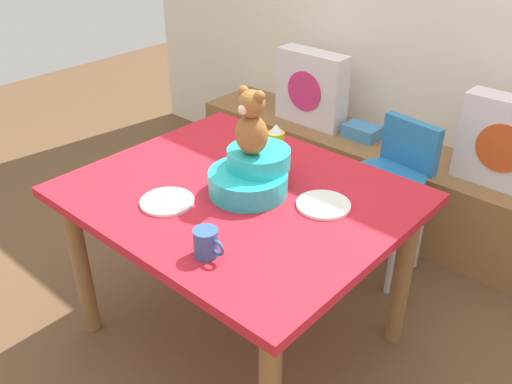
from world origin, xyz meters
TOP-DOWN VIEW (x-y plane):
  - ground_plane at (0.00, 0.00)m, footprint 8.00×8.00m
  - window_bench at (0.00, 1.27)m, footprint 2.60×0.44m
  - pillow_floral_left at (-0.58, 1.25)m, footprint 0.44×0.15m
  - pillow_floral_right at (0.58, 1.25)m, footprint 0.44×0.15m
  - book_stack at (-0.22, 1.27)m, footprint 0.20×0.14m
  - dining_table at (0.00, 0.00)m, footprint 1.23×1.03m
  - highchair at (0.21, 0.83)m, footprint 0.36×0.48m
  - infant_seat_teal at (0.04, 0.03)m, footprint 0.30×0.33m
  - teddy_bear at (0.04, 0.03)m, footprint 0.13×0.12m
  - ketchup_bottle at (-0.03, 0.25)m, footprint 0.07×0.07m
  - coffee_mug at (0.20, -0.36)m, footprint 0.12×0.08m
  - dinner_plate_near at (-0.13, -0.24)m, footprint 0.20×0.20m
  - dinner_plate_far at (0.31, 0.12)m, footprint 0.20×0.20m

SIDE VIEW (x-z plane):
  - ground_plane at x=0.00m, z-range 0.00..0.00m
  - window_bench at x=0.00m, z-range 0.00..0.46m
  - book_stack at x=-0.22m, z-range 0.46..0.54m
  - highchair at x=0.21m, z-range 0.13..0.92m
  - dining_table at x=0.00m, z-range 0.27..1.01m
  - pillow_floral_left at x=-0.58m, z-range 0.46..0.90m
  - pillow_floral_right at x=0.58m, z-range 0.46..0.90m
  - dinner_plate_near at x=-0.13m, z-range 0.74..0.75m
  - dinner_plate_far at x=0.31m, z-range 0.74..0.75m
  - coffee_mug at x=0.20m, z-range 0.74..0.84m
  - infant_seat_teal at x=0.04m, z-range 0.73..0.89m
  - ketchup_bottle at x=-0.03m, z-range 0.73..0.92m
  - teddy_bear at x=0.04m, z-range 0.89..1.14m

